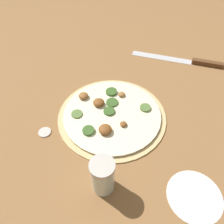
# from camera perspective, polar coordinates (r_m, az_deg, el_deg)

# --- Properties ---
(ground_plane) EXTENTS (3.00, 3.00, 0.00)m
(ground_plane) POSITION_cam_1_polar(r_m,az_deg,el_deg) (0.68, 0.00, -1.01)
(ground_plane) COLOR olive
(pizza) EXTENTS (0.33, 0.33, 0.03)m
(pizza) POSITION_cam_1_polar(r_m,az_deg,el_deg) (0.68, -0.19, -0.57)
(pizza) COLOR #D6B77A
(pizza) RESTS_ON ground_plane
(knife) EXTENTS (0.19, 0.33, 0.02)m
(knife) POSITION_cam_1_polar(r_m,az_deg,el_deg) (0.94, 20.29, 12.30)
(knife) COLOR silver
(knife) RESTS_ON ground_plane
(spice_jar) EXTENTS (0.06, 0.06, 0.11)m
(spice_jar) POSITION_cam_1_polar(r_m,az_deg,el_deg) (0.51, -2.42, -16.37)
(spice_jar) COLOR silver
(spice_jar) RESTS_ON ground_plane
(loose_cap) EXTENTS (0.04, 0.04, 0.01)m
(loose_cap) POSITION_cam_1_polar(r_m,az_deg,el_deg) (0.67, -17.20, -4.97)
(loose_cap) COLOR beige
(loose_cap) RESTS_ON ground_plane
(flour_patch) EXTENTS (0.13, 0.13, 0.00)m
(flour_patch) POSITION_cam_1_polar(r_m,az_deg,el_deg) (0.58, 20.77, -19.86)
(flour_patch) COLOR white
(flour_patch) RESTS_ON ground_plane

